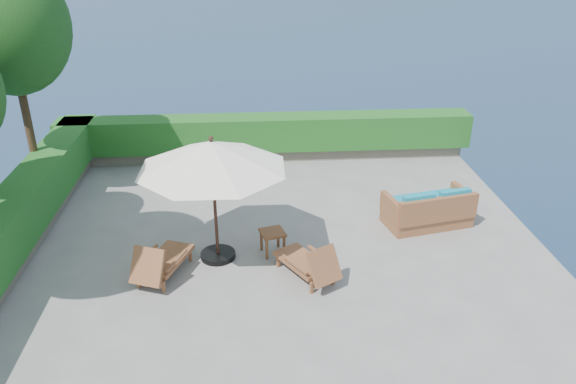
{
  "coord_description": "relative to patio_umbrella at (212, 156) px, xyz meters",
  "views": [
    {
      "loc": [
        -0.52,
        -10.54,
        6.47
      ],
      "look_at": [
        0.3,
        0.8,
        1.1
      ],
      "focal_mm": 35.0,
      "sensor_mm": 36.0,
      "label": 1
    }
  ],
  "objects": [
    {
      "name": "lounge_right",
      "position": [
        1.88,
        -0.94,
        -1.98
      ],
      "size": [
        1.34,
        1.65,
        0.89
      ],
      "rotation": [
        0.0,
        0.0,
        0.54
      ],
      "color": "brown",
      "rests_on": "ground"
    },
    {
      "name": "tree_far",
      "position": [
        -4.72,
        3.28,
        2.05
      ],
      "size": [
        2.8,
        2.8,
        6.03
      ],
      "color": "#462D1B",
      "rests_on": "ground"
    },
    {
      "name": "planter_wall_far",
      "position": [
        1.28,
        5.68,
        -2.17
      ],
      "size": [
        12.0,
        0.6,
        0.36
      ],
      "primitive_type": "cube",
      "color": "#736C5C",
      "rests_on": "ground"
    },
    {
      "name": "hedge_left",
      "position": [
        -4.32,
        0.08,
        -1.5
      ],
      "size": [
        0.9,
        12.4,
        1.0
      ],
      "primitive_type": "cube",
      "color": "#154C17",
      "rests_on": "planter_wall_left"
    },
    {
      "name": "side_table",
      "position": [
        1.19,
        0.1,
        -1.91
      ],
      "size": [
        0.62,
        0.62,
        0.53
      ],
      "rotation": [
        0.0,
        0.0,
        0.27
      ],
      "color": "brown",
      "rests_on": "ground"
    },
    {
      "name": "ground",
      "position": [
        1.28,
        0.08,
        -2.35
      ],
      "size": [
        12.0,
        12.0,
        0.0
      ],
      "primitive_type": "plane",
      "color": "gray",
      "rests_on": "ground"
    },
    {
      "name": "patio_umbrella",
      "position": [
        0.0,
        0.0,
        0.0
      ],
      "size": [
        4.03,
        4.03,
        2.78
      ],
      "rotation": [
        0.0,
        0.0,
        0.37
      ],
      "color": "black",
      "rests_on": "ground"
    },
    {
      "name": "foundation",
      "position": [
        1.28,
        0.08,
        -3.9
      ],
      "size": [
        12.0,
        12.0,
        3.0
      ],
      "primitive_type": "cube",
      "color": "#554E44",
      "rests_on": "ocean"
    },
    {
      "name": "planter_wall_left",
      "position": [
        -4.32,
        0.08,
        -2.17
      ],
      "size": [
        0.6,
        12.0,
        0.36
      ],
      "primitive_type": "cube",
      "color": "#736C5C",
      "rests_on": "ground"
    },
    {
      "name": "wicker_loveseat",
      "position": [
        4.95,
        1.11,
        -1.97
      ],
      "size": [
        2.19,
        1.44,
        0.99
      ],
      "rotation": [
        0.0,
        0.0,
        0.21
      ],
      "color": "brown",
      "rests_on": "ground"
    },
    {
      "name": "hedge_far",
      "position": [
        1.28,
        5.68,
        -1.5
      ],
      "size": [
        12.4,
        0.9,
        1.0
      ],
      "primitive_type": "cube",
      "color": "#154C17",
      "rests_on": "planter_wall_far"
    },
    {
      "name": "ocean",
      "position": [
        1.28,
        0.08,
        -5.35
      ],
      "size": [
        600.0,
        600.0,
        0.0
      ],
      "primitive_type": "plane",
      "color": "#172D49",
      "rests_on": "ground"
    },
    {
      "name": "lounge_left",
      "position": [
        -1.11,
        -0.69,
        -1.97
      ],
      "size": [
        1.18,
        1.72,
        0.92
      ],
      "rotation": [
        0.0,
        0.0,
        -0.37
      ],
      "color": "brown",
      "rests_on": "ground"
    }
  ]
}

